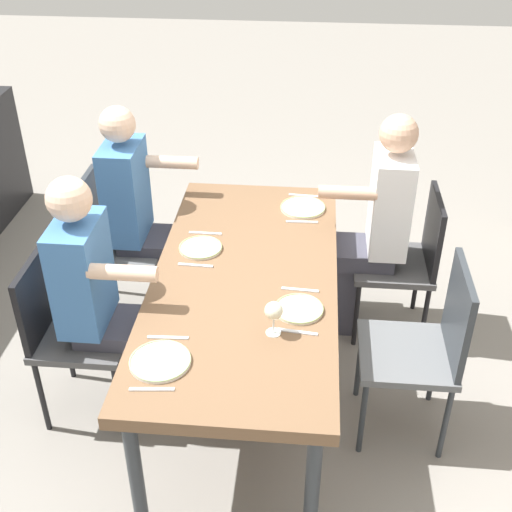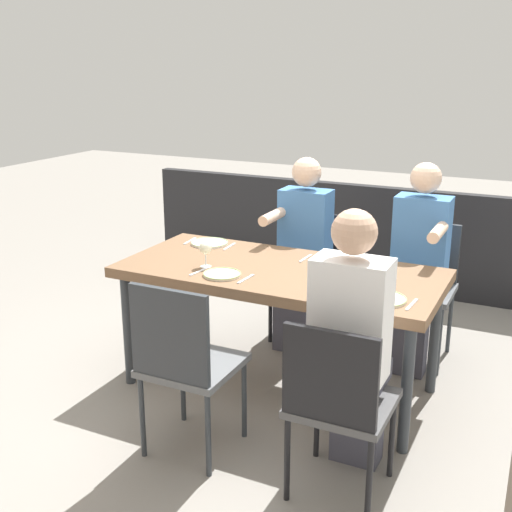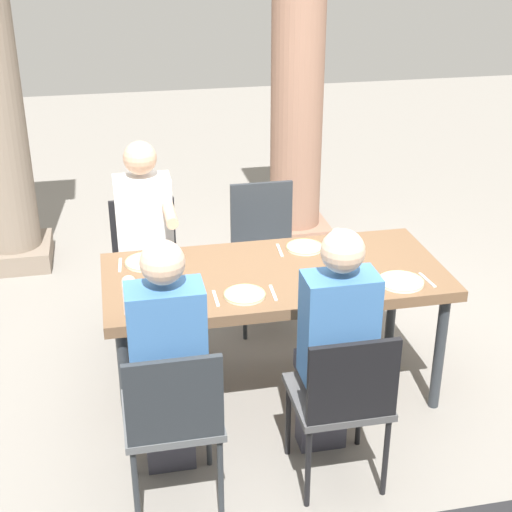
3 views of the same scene
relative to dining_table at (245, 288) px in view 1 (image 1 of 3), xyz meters
name	(u,v)px [view 1 (image 1 of 3)]	position (x,y,z in m)	size (l,w,h in m)	color
ground_plane	(246,395)	(0.00, 0.00, -0.70)	(16.00, 16.00, 0.00)	gray
dining_table	(245,288)	(0.00, 0.00, 0.00)	(1.87, 0.86, 0.77)	brown
chair_west_north	(408,255)	(-0.66, 0.85, -0.19)	(0.44, 0.44, 0.88)	#4F4F50
chair_west_south	(112,238)	(-0.66, -0.85, -0.17)	(0.44, 0.44, 0.90)	#5B5E61
chair_mid_north	(426,343)	(0.13, 0.85, -0.16)	(0.44, 0.44, 0.93)	#5B5E61
chair_mid_south	(68,325)	(0.13, -0.85, -0.18)	(0.44, 0.44, 0.88)	#4F4F50
diner_woman_green	(376,223)	(-0.65, 0.66, 0.01)	(0.35, 0.49, 1.33)	#3F3F4C
diner_man_white	(139,212)	(-0.66, -0.67, 0.01)	(0.35, 0.49, 1.33)	#3F3F4C
diner_guest_third	(99,297)	(0.14, -0.67, 0.00)	(0.35, 0.49, 1.31)	#3F3F4C
plate_0	(303,207)	(-0.68, 0.25, 0.08)	(0.25, 0.25, 0.02)	silver
fork_0	(304,196)	(-0.83, 0.25, 0.07)	(0.02, 0.17, 0.01)	silver
spoon_0	(302,222)	(-0.53, 0.25, 0.07)	(0.02, 0.17, 0.01)	silver
plate_1	(201,248)	(-0.22, -0.24, 0.08)	(0.22, 0.22, 0.02)	silver
fork_1	(205,233)	(-0.37, -0.24, 0.07)	(0.02, 0.17, 0.01)	silver
spoon_1	(196,265)	(-0.07, -0.24, 0.07)	(0.02, 0.17, 0.01)	silver
plate_2	(299,309)	(0.24, 0.26, 0.08)	(0.22, 0.22, 0.02)	silver
wine_glass_2	(274,312)	(0.40, 0.16, 0.18)	(0.08, 0.08, 0.16)	white
fork_2	(300,290)	(0.09, 0.26, 0.07)	(0.02, 0.17, 0.01)	silver
spoon_2	(298,332)	(0.39, 0.26, 0.07)	(0.02, 0.17, 0.01)	silver
plate_3	(160,361)	(0.62, -0.27, 0.08)	(0.24, 0.24, 0.02)	white
fork_3	(168,338)	(0.47, -0.27, 0.07)	(0.02, 0.17, 0.01)	silver
spoon_3	(152,389)	(0.77, -0.27, 0.07)	(0.02, 0.17, 0.01)	silver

